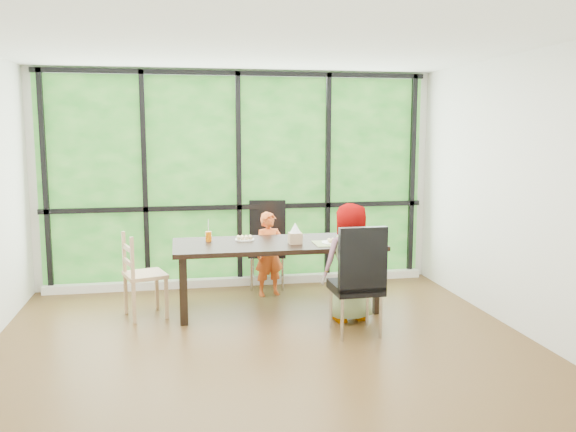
% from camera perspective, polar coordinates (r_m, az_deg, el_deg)
% --- Properties ---
extents(ground, '(5.00, 5.00, 0.00)m').
position_cam_1_polar(ground, '(5.64, -2.20, -12.14)').
color(ground, black).
rests_on(ground, ground).
extents(back_wall, '(5.00, 0.00, 5.00)m').
position_cam_1_polar(back_wall, '(7.54, -4.78, 3.56)').
color(back_wall, silver).
rests_on(back_wall, ground).
extents(foliage_backdrop, '(4.80, 0.02, 2.65)m').
position_cam_1_polar(foliage_backdrop, '(7.52, -4.76, 3.55)').
color(foliage_backdrop, '#175117').
rests_on(foliage_backdrop, back_wall).
extents(window_mullions, '(4.80, 0.06, 2.65)m').
position_cam_1_polar(window_mullions, '(7.48, -4.73, 3.52)').
color(window_mullions, black).
rests_on(window_mullions, back_wall).
extents(window_sill, '(4.80, 0.12, 0.10)m').
position_cam_1_polar(window_sill, '(7.66, -4.58, -6.24)').
color(window_sill, silver).
rests_on(window_sill, ground).
extents(dining_table, '(2.28, 1.02, 0.75)m').
position_cam_1_polar(dining_table, '(6.58, -1.02, -5.73)').
color(dining_table, black).
rests_on(dining_table, ground).
extents(chair_window_leather, '(0.53, 0.53, 1.08)m').
position_cam_1_polar(chair_window_leather, '(7.44, -2.00, -2.79)').
color(chair_window_leather, black).
rests_on(chair_window_leather, ground).
extents(chair_interior_leather, '(0.47, 0.47, 1.08)m').
position_cam_1_polar(chair_interior_leather, '(5.79, 6.51, -6.03)').
color(chair_interior_leather, black).
rests_on(chair_interior_leather, ground).
extents(chair_end_beech, '(0.51, 0.52, 0.90)m').
position_cam_1_polar(chair_end_beech, '(6.47, -13.54, -5.51)').
color(chair_end_beech, '#A17756').
rests_on(chair_end_beech, ground).
extents(child_toddler, '(0.41, 0.32, 1.00)m').
position_cam_1_polar(child_toddler, '(7.10, -1.79, -3.64)').
color(child_toddler, '#D0511D').
rests_on(child_toddler, ground).
extents(child_older, '(0.65, 0.47, 1.23)m').
position_cam_1_polar(child_older, '(6.17, 5.93, -4.43)').
color(child_older, gray).
rests_on(child_older, ground).
extents(placemat, '(0.47, 0.35, 0.01)m').
position_cam_1_polar(placemat, '(6.44, 4.61, -2.61)').
color(placemat, tan).
rests_on(placemat, dining_table).
extents(plate_far, '(0.21, 0.21, 0.01)m').
position_cam_1_polar(plate_far, '(6.63, -4.18, -2.26)').
color(plate_far, white).
rests_on(plate_far, dining_table).
extents(plate_near, '(0.27, 0.27, 0.02)m').
position_cam_1_polar(plate_near, '(6.43, 4.46, -2.58)').
color(plate_near, white).
rests_on(plate_near, dining_table).
extents(orange_cup, '(0.07, 0.07, 0.11)m').
position_cam_1_polar(orange_cup, '(6.59, -7.63, -1.95)').
color(orange_cup, '#E26405').
rests_on(orange_cup, dining_table).
extents(green_cup, '(0.07, 0.07, 0.11)m').
position_cam_1_polar(green_cup, '(6.47, 7.12, -2.15)').
color(green_cup, '#55D932').
rests_on(green_cup, dining_table).
extents(tissue_box, '(0.14, 0.14, 0.12)m').
position_cam_1_polar(tissue_box, '(6.40, 0.69, -2.14)').
color(tissue_box, tan).
rests_on(tissue_box, dining_table).
extents(crepe_rolls_far, '(0.20, 0.12, 0.04)m').
position_cam_1_polar(crepe_rolls_far, '(6.63, -4.18, -2.05)').
color(crepe_rolls_far, tan).
rests_on(crepe_rolls_far, plate_far).
extents(crepe_rolls_near, '(0.15, 0.12, 0.04)m').
position_cam_1_polar(crepe_rolls_near, '(6.43, 4.46, -2.34)').
color(crepe_rolls_near, tan).
rests_on(crepe_rolls_near, plate_near).
extents(straw_white, '(0.01, 0.04, 0.20)m').
position_cam_1_polar(straw_white, '(6.58, -7.64, -1.14)').
color(straw_white, white).
rests_on(straw_white, orange_cup).
extents(straw_pink, '(0.01, 0.04, 0.20)m').
position_cam_1_polar(straw_pink, '(6.45, 7.14, -1.34)').
color(straw_pink, pink).
rests_on(straw_pink, green_cup).
extents(tissue, '(0.12, 0.12, 0.11)m').
position_cam_1_polar(tissue, '(6.39, 0.70, -1.13)').
color(tissue, white).
rests_on(tissue, tissue_box).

